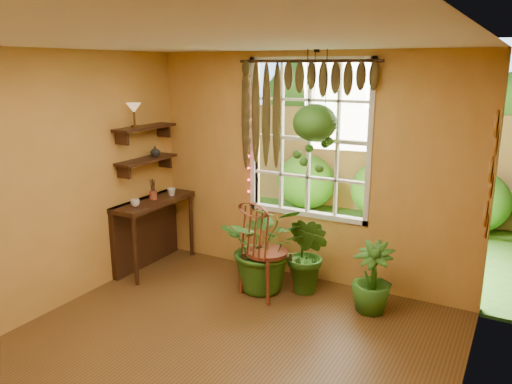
% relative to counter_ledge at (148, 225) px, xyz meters
% --- Properties ---
extents(floor, '(4.50, 4.50, 0.00)m').
position_rel_counter_ledge_xyz_m(floor, '(1.91, -1.60, -0.55)').
color(floor, brown).
rests_on(floor, ground).
extents(ceiling, '(4.50, 4.50, 0.00)m').
position_rel_counter_ledge_xyz_m(ceiling, '(1.91, -1.60, 2.15)').
color(ceiling, white).
rests_on(ceiling, wall_back).
extents(wall_back, '(4.00, 0.00, 4.00)m').
position_rel_counter_ledge_xyz_m(wall_back, '(1.91, 0.65, 0.80)').
color(wall_back, gold).
rests_on(wall_back, floor).
extents(wall_left, '(0.00, 4.50, 4.50)m').
position_rel_counter_ledge_xyz_m(wall_left, '(-0.09, -1.60, 0.80)').
color(wall_left, gold).
rests_on(wall_left, floor).
extents(wall_right, '(0.00, 4.50, 4.50)m').
position_rel_counter_ledge_xyz_m(wall_right, '(3.91, -1.60, 0.80)').
color(wall_right, gold).
rests_on(wall_right, floor).
extents(window, '(1.52, 0.10, 1.86)m').
position_rel_counter_ledge_xyz_m(window, '(1.91, 0.68, 1.15)').
color(window, silver).
rests_on(window, wall_back).
extents(valance_vine, '(1.70, 0.12, 1.10)m').
position_rel_counter_ledge_xyz_m(valance_vine, '(1.82, 0.56, 1.73)').
color(valance_vine, '#32180D').
rests_on(valance_vine, window).
extents(string_lights, '(0.03, 0.03, 1.54)m').
position_rel_counter_ledge_xyz_m(string_lights, '(1.15, 0.59, 1.20)').
color(string_lights, '#FF2633').
rests_on(string_lights, window).
extents(wall_plates, '(0.04, 0.32, 1.10)m').
position_rel_counter_ledge_xyz_m(wall_plates, '(3.89, 0.19, 1.00)').
color(wall_plates, '#F0E2C4').
rests_on(wall_plates, wall_right).
extents(counter_ledge, '(0.40, 1.20, 0.90)m').
position_rel_counter_ledge_xyz_m(counter_ledge, '(0.00, 0.00, 0.00)').
color(counter_ledge, '#32180D').
rests_on(counter_ledge, floor).
extents(shelf_lower, '(0.25, 0.90, 0.04)m').
position_rel_counter_ledge_xyz_m(shelf_lower, '(0.03, 0.00, 0.85)').
color(shelf_lower, '#32180D').
rests_on(shelf_lower, wall_left).
extents(shelf_upper, '(0.25, 0.90, 0.04)m').
position_rel_counter_ledge_xyz_m(shelf_upper, '(0.03, 0.00, 1.25)').
color(shelf_upper, '#32180D').
rests_on(shelf_upper, wall_left).
extents(backyard, '(14.00, 10.00, 12.00)m').
position_rel_counter_ledge_xyz_m(backyard, '(2.15, 5.27, 0.73)').
color(backyard, '#285F1B').
rests_on(backyard, ground).
extents(windsor_chair, '(0.58, 0.60, 1.27)m').
position_rel_counter_ledge_xyz_m(windsor_chair, '(1.72, -0.04, -0.18)').
color(windsor_chair, maroon).
rests_on(windsor_chair, floor).
extents(potted_plant_left, '(1.21, 1.14, 1.07)m').
position_rel_counter_ledge_xyz_m(potted_plant_left, '(1.66, 0.08, -0.02)').
color(potted_plant_left, '#1F4C14').
rests_on(potted_plant_left, floor).
extents(potted_plant_mid, '(0.64, 0.59, 0.93)m').
position_rel_counter_ledge_xyz_m(potted_plant_mid, '(2.12, 0.23, -0.09)').
color(potted_plant_mid, '#1F4C14').
rests_on(potted_plant_mid, floor).
extents(potted_plant_right, '(0.49, 0.49, 0.76)m').
position_rel_counter_ledge_xyz_m(potted_plant_right, '(2.89, 0.15, -0.17)').
color(potted_plant_right, '#1F4C14').
rests_on(potted_plant_right, floor).
extents(hanging_basket, '(0.48, 0.48, 1.30)m').
position_rel_counter_ledge_xyz_m(hanging_basket, '(2.11, 0.36, 1.35)').
color(hanging_basket, black).
rests_on(hanging_basket, ceiling).
extents(cup_a, '(0.14, 0.14, 0.09)m').
position_rel_counter_ledge_xyz_m(cup_a, '(0.13, -0.35, 0.39)').
color(cup_a, silver).
rests_on(cup_a, counter_ledge).
extents(cup_b, '(0.12, 0.12, 0.10)m').
position_rel_counter_ledge_xyz_m(cup_b, '(0.19, 0.26, 0.40)').
color(cup_b, beige).
rests_on(cup_b, counter_ledge).
extents(brush_jar, '(0.09, 0.09, 0.33)m').
position_rel_counter_ledge_xyz_m(brush_jar, '(0.11, -0.00, 0.48)').
color(brush_jar, brown).
rests_on(brush_jar, counter_ledge).
extents(shelf_vase, '(0.14, 0.14, 0.13)m').
position_rel_counter_ledge_xyz_m(shelf_vase, '(0.04, 0.16, 0.93)').
color(shelf_vase, '#B2AD99').
rests_on(shelf_vase, shelf_lower).
extents(tiffany_lamp, '(0.17, 0.17, 0.29)m').
position_rel_counter_ledge_xyz_m(tiffany_lamp, '(0.05, -0.19, 1.48)').
color(tiffany_lamp, '#513317').
rests_on(tiffany_lamp, shelf_upper).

